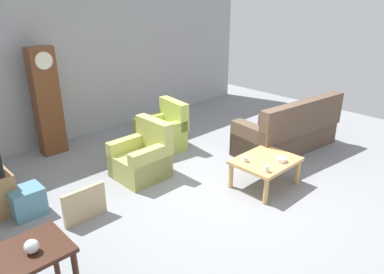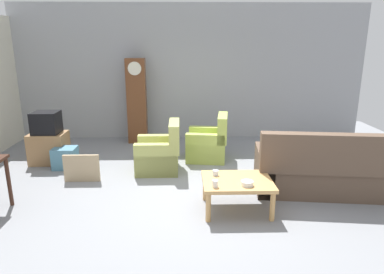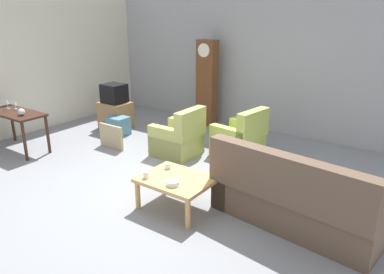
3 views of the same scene
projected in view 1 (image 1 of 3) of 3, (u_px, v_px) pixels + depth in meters
The scene contains 13 objects.
ground_plane at pixel (221, 189), 5.59m from camera, with size 10.40×10.40×0.00m, color gray.
garage_door_wall at pixel (93, 56), 7.39m from camera, with size 8.40×0.16×3.20m, color #9EA0A5.
couch_floral at pixel (288, 132), 6.83m from camera, with size 2.19×1.12×1.04m.
armchair_olive_near at pixel (142, 159), 5.87m from camera, with size 0.80×0.77×0.92m.
armchair_olive_far at pixel (162, 134), 6.90m from camera, with size 0.89×0.86×0.92m.
coffee_table_wood at pixel (266, 163), 5.54m from camera, with size 0.96×0.76×0.45m.
grandfather_clock at pixel (47, 102), 6.49m from camera, with size 0.44×0.30×1.97m.
framed_picture_leaning at pixel (85, 205), 4.74m from camera, with size 0.60×0.05×0.47m, color tan.
storage_box_blue at pixel (27, 202), 4.88m from camera, with size 0.42×0.36×0.40m, color teal.
glass_dome_cloche at pixel (31, 246), 3.07m from camera, with size 0.13×0.13×0.13m, color silver.
cup_white_porcelain at pixel (267, 169), 5.12m from camera, with size 0.08×0.08×0.10m, color white.
cup_blue_rimmed at pixel (245, 159), 5.43m from camera, with size 0.09×0.09×0.08m, color silver.
bowl_white_stacked at pixel (281, 160), 5.43m from camera, with size 0.17×0.17×0.06m, color white.
Camera 1 is at (-3.70, -3.21, 2.85)m, focal length 33.76 mm.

